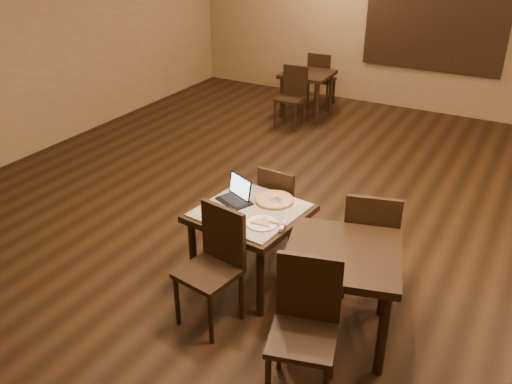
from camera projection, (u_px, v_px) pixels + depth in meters
The scene contains 19 objects.
ground at pixel (265, 230), 6.03m from camera, with size 10.00×10.00×0.00m, color black.
wall_back at pixel (406, 21), 9.22m from camera, with size 8.00×0.02×3.00m, color olive.
mural at pixel (435, 21), 8.95m from camera, with size 2.34×0.05×1.64m.
tiled_table at pixel (250, 219), 4.93m from camera, with size 1.02×1.02×0.76m.
chair_main_near at pixel (215, 260), 4.48m from camera, with size 0.51×0.51×1.04m.
chair_main_far at pixel (280, 204), 5.47m from camera, with size 0.43×0.43×0.93m.
laptop at pixel (237, 194), 5.02m from camera, with size 0.38×0.36×0.21m.
plate at pixel (262, 223), 4.64m from camera, with size 0.27×0.27×0.01m, color white.
pizza_slice at pixel (262, 222), 4.63m from camera, with size 0.21×0.21×0.02m, color beige, non-canonical shape.
pizza_pan at pixel (274, 201), 5.01m from camera, with size 0.37×0.37×0.01m, color silver.
pizza_whole at pixel (274, 200), 5.01m from camera, with size 0.36×0.36×0.03m.
spatula at pixel (275, 200), 4.98m from camera, with size 0.11×0.26×0.01m, color silver.
napkin_roll at pixel (283, 226), 4.59m from camera, with size 0.06×0.16×0.04m.
other_table_b at pixel (307, 80), 9.17m from camera, with size 0.82×0.82×0.75m.
other_table_b_chair_near at pixel (292, 93), 8.77m from camera, with size 0.43×0.43×0.97m.
other_table_b_chair_far at pixel (320, 77), 9.64m from camera, with size 0.43×0.43×0.97m.
other_table_c at pixel (342, 266), 4.22m from camera, with size 1.09×1.09×0.83m.
other_table_c_chair_near at pixel (305, 320), 3.79m from camera, with size 0.57×0.57×1.07m.
other_table_c_chair_far at pixel (370, 239), 4.74m from camera, with size 0.57×0.57×1.07m.
Camera 1 is at (2.44, -4.55, 3.14)m, focal length 38.00 mm.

